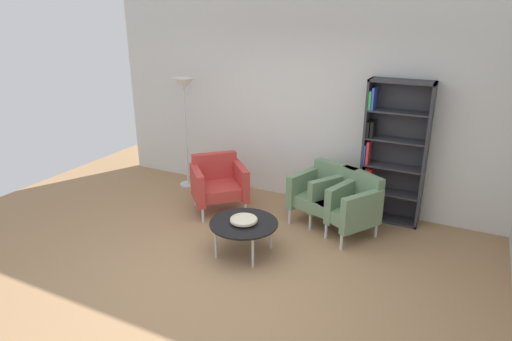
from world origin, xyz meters
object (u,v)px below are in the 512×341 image
object	(u,v)px
bookshelf_tall	(390,154)
armchair_by_bookshelf	(348,203)
armchair_corner_red	(218,182)
decorative_bowl	(244,220)
floor_lamp_torchiere	(184,97)
armchair_spare_guest	(325,194)
coffee_table_low	(244,225)

from	to	relation	value
bookshelf_tall	armchair_by_bookshelf	bearing A→B (deg)	-118.14
armchair_by_bookshelf	armchair_corner_red	bearing A→B (deg)	-143.89
decorative_bowl	armchair_corner_red	distance (m)	1.28
floor_lamp_torchiere	armchair_by_bookshelf	bearing A→B (deg)	-8.78
armchair_corner_red	armchair_by_bookshelf	world-z (taller)	same
decorative_bowl	armchair_spare_guest	bearing A→B (deg)	64.40
armchair_by_bookshelf	armchair_spare_guest	bearing A→B (deg)	-170.81
bookshelf_tall	coffee_table_low	distance (m)	2.20
decorative_bowl	floor_lamp_torchiere	world-z (taller)	floor_lamp_torchiere
coffee_table_low	armchair_by_bookshelf	xyz separation A→B (m)	(0.93, 1.06, 0.04)
armchair_by_bookshelf	decorative_bowl	bearing A→B (deg)	-99.98
armchair_spare_guest	armchair_corner_red	world-z (taller)	same
coffee_table_low	armchair_corner_red	size ratio (longest dim) A/B	0.84
decorative_bowl	floor_lamp_torchiere	xyz separation A→B (m)	(-1.83, 1.48, 1.01)
decorative_bowl	armchair_corner_red	xyz separation A→B (m)	(-0.90, 0.91, -0.02)
floor_lamp_torchiere	decorative_bowl	bearing A→B (deg)	-39.06
armchair_corner_red	floor_lamp_torchiere	bearing A→B (deg)	104.34
floor_lamp_torchiere	coffee_table_low	bearing A→B (deg)	-39.06
coffee_table_low	armchair_corner_red	xyz separation A→B (m)	(-0.90, 0.91, 0.04)
bookshelf_tall	armchair_corner_red	bearing A→B (deg)	-160.04
armchair_spare_guest	armchair_by_bookshelf	size ratio (longest dim) A/B	0.93
armchair_corner_red	armchair_spare_guest	bearing A→B (deg)	-32.68
bookshelf_tall	armchair_corner_red	distance (m)	2.37
armchair_by_bookshelf	floor_lamp_torchiere	world-z (taller)	floor_lamp_torchiere
bookshelf_tall	decorative_bowl	bearing A→B (deg)	-126.95
coffee_table_low	armchair_corner_red	world-z (taller)	armchair_corner_red
armchair_spare_guest	coffee_table_low	bearing A→B (deg)	-97.91
bookshelf_tall	armchair_by_bookshelf	xyz separation A→B (m)	(-0.34, -0.64, -0.51)
decorative_bowl	armchair_corner_red	bearing A→B (deg)	134.68
coffee_table_low	armchair_spare_guest	bearing A→B (deg)	64.40
armchair_spare_guest	armchair_by_bookshelf	bearing A→B (deg)	-4.64
armchair_spare_guest	floor_lamp_torchiere	world-z (taller)	floor_lamp_torchiere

